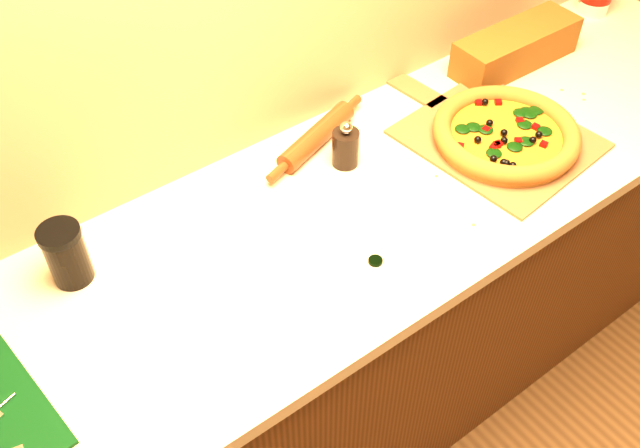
# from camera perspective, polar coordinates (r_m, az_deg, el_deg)

# --- Properties ---
(cabinet) EXTENTS (2.80, 0.65, 0.86)m
(cabinet) POSITION_cam_1_polar(r_m,az_deg,el_deg) (2.01, 0.49, -8.97)
(cabinet) COLOR #40260D
(cabinet) RESTS_ON ground
(countertop) EXTENTS (2.84, 0.68, 0.04)m
(countertop) POSITION_cam_1_polar(r_m,az_deg,el_deg) (1.66, 0.59, -0.05)
(countertop) COLOR beige
(countertop) RESTS_ON cabinet
(pizza_peel) EXTENTS (0.44, 0.61, 0.01)m
(pizza_peel) POSITION_cam_1_polar(r_m,az_deg,el_deg) (1.91, 13.64, 6.91)
(pizza_peel) COLOR brown
(pizza_peel) RESTS_ON countertop
(pizza) EXTENTS (0.37, 0.37, 0.05)m
(pizza) POSITION_cam_1_polar(r_m,az_deg,el_deg) (1.88, 14.65, 7.00)
(pizza) COLOR #C37A30
(pizza) RESTS_ON pizza_peel
(bottle_cap) EXTENTS (0.04, 0.04, 0.01)m
(bottle_cap) POSITION_cam_1_polar(r_m,az_deg,el_deg) (1.56, 4.46, -2.95)
(bottle_cap) COLOR black
(bottle_cap) RESTS_ON countertop
(pepper_grinder) EXTENTS (0.07, 0.07, 0.13)m
(pepper_grinder) POSITION_cam_1_polar(r_m,az_deg,el_deg) (1.75, 2.06, 6.19)
(pepper_grinder) COLOR black
(pepper_grinder) RESTS_ON countertop
(rolling_pin) EXTENTS (0.38, 0.15, 0.05)m
(rolling_pin) POSITION_cam_1_polar(r_m,az_deg,el_deg) (1.82, -0.27, 7.02)
(rolling_pin) COLOR #5D2910
(rolling_pin) RESTS_ON countertop
(bread_bag) EXTENTS (0.40, 0.13, 0.11)m
(bread_bag) POSITION_cam_1_polar(r_m,az_deg,el_deg) (2.18, 15.39, 13.47)
(bread_bag) COLOR brown
(bread_bag) RESTS_ON countertop
(dark_jar) EXTENTS (0.09, 0.09, 0.14)m
(dark_jar) POSITION_cam_1_polar(r_m,az_deg,el_deg) (1.56, -19.63, -2.29)
(dark_jar) COLOR black
(dark_jar) RESTS_ON countertop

